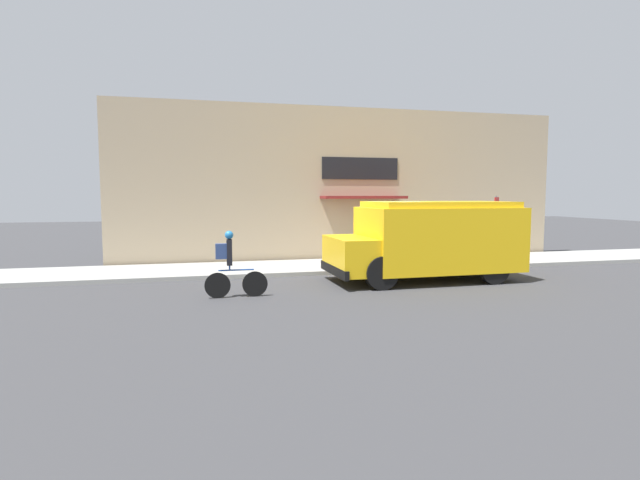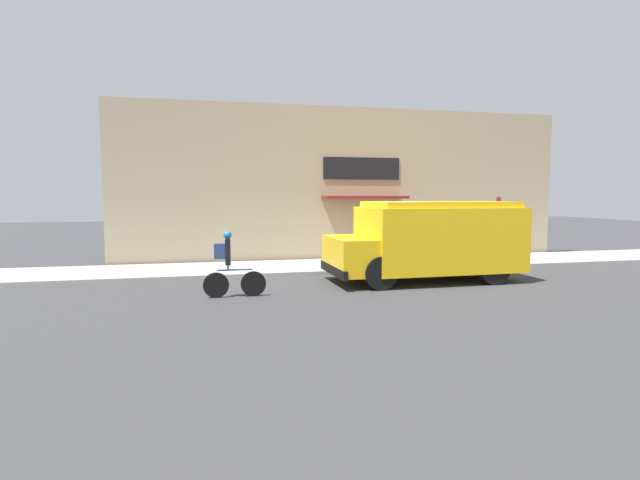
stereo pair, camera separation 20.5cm
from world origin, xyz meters
TOP-DOWN VIEW (x-y plane):
  - ground_plane at (0.00, 0.00)m, footprint 70.00×70.00m
  - sidewalk at (0.00, 1.46)m, footprint 28.00×2.91m
  - storefront at (0.01, 3.12)m, footprint 16.83×1.07m
  - school_bus at (1.02, -1.53)m, footprint 5.35×2.86m
  - cyclist at (-4.64, -2.65)m, footprint 1.49×0.20m
  - stop_sign_post at (4.64, 0.74)m, footprint 0.45×0.45m
  - trash_bin at (1.13, 2.38)m, footprint 0.63×0.63m

SIDE VIEW (x-z plane):
  - ground_plane at x=0.00m, z-range 0.00..0.00m
  - sidewalk at x=0.00m, z-range 0.00..0.13m
  - trash_bin at x=1.13m, z-range 0.13..1.03m
  - cyclist at x=-4.64m, z-range -0.01..1.58m
  - school_bus at x=1.02m, z-range 0.07..2.31m
  - stop_sign_post at x=4.64m, z-range 0.52..2.79m
  - storefront at x=0.01m, z-range 0.00..5.60m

